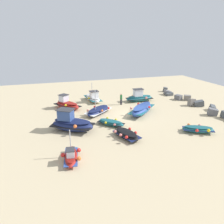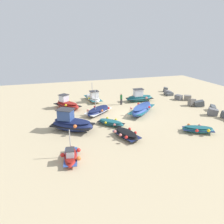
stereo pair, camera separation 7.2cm
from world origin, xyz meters
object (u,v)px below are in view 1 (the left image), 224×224
(fishing_boat_1, at_px, (198,129))
(fishing_boat_8, at_px, (93,98))
(person_walking, at_px, (121,98))
(fishing_boat_9, at_px, (111,123))
(fishing_boat_0, at_px, (127,134))
(fishing_boat_5, at_px, (67,104))
(fishing_boat_7, at_px, (71,156))
(fishing_boat_3, at_px, (142,109))
(fishing_boat_2, at_px, (139,97))
(fishing_boat_4, at_px, (72,123))
(fishing_boat_6, at_px, (98,111))

(fishing_boat_1, bearing_deg, fishing_boat_8, -35.27)
(person_walking, bearing_deg, fishing_boat_9, 1.92)
(fishing_boat_0, distance_m, fishing_boat_5, 11.82)
(fishing_boat_7, bearing_deg, fishing_boat_8, 170.18)
(fishing_boat_3, relative_size, person_walking, 2.96)
(fishing_boat_7, height_order, fishing_boat_8, fishing_boat_8)
(fishing_boat_8, relative_size, person_walking, 2.67)
(fishing_boat_3, bearing_deg, fishing_boat_1, -110.85)
(fishing_boat_2, bearing_deg, fishing_boat_1, 94.32)
(fishing_boat_0, bearing_deg, fishing_boat_5, 4.81)
(fishing_boat_1, relative_size, fishing_boat_5, 0.80)
(fishing_boat_4, bearing_deg, fishing_boat_3, -132.01)
(fishing_boat_0, relative_size, fishing_boat_2, 0.81)
(fishing_boat_0, bearing_deg, fishing_boat_7, 95.92)
(fishing_boat_2, relative_size, fishing_boat_7, 1.33)
(person_walking, bearing_deg, fishing_boat_8, -100.93)
(fishing_boat_1, xyz_separation_m, fishing_boat_9, (-4.47, -8.02, -0.04))
(fishing_boat_8, bearing_deg, fishing_boat_2, 64.71)
(fishing_boat_3, bearing_deg, fishing_boat_8, 78.13)
(fishing_boat_8, xyz_separation_m, fishing_boat_9, (10.06, -0.23, -0.23))
(fishing_boat_4, bearing_deg, fishing_boat_8, -82.19)
(fishing_boat_4, bearing_deg, fishing_boat_5, -60.59)
(fishing_boat_6, relative_size, fishing_boat_8, 0.93)
(fishing_boat_5, distance_m, fishing_boat_9, 8.47)
(fishing_boat_4, distance_m, fishing_boat_6, 5.75)
(person_walking, bearing_deg, fishing_boat_2, 134.73)
(fishing_boat_0, xyz_separation_m, fishing_boat_8, (-13.52, -0.31, 0.19))
(fishing_boat_9, distance_m, person_walking, 7.99)
(fishing_boat_0, distance_m, fishing_boat_7, 6.18)
(person_walking, bearing_deg, fishing_boat_1, 50.29)
(fishing_boat_3, height_order, fishing_boat_8, fishing_boat_8)
(fishing_boat_4, xyz_separation_m, fishing_boat_7, (5.86, -0.81, -0.40))
(fishing_boat_2, height_order, fishing_boat_8, fishing_boat_8)
(person_walking, bearing_deg, fishing_boat_0, 12.94)
(fishing_boat_6, height_order, fishing_boat_7, fishing_boat_6)
(fishing_boat_8, distance_m, fishing_boat_9, 10.07)
(fishing_boat_5, xyz_separation_m, fishing_boat_6, (3.34, 3.58, -0.20))
(fishing_boat_2, xyz_separation_m, fishing_boat_8, (-2.16, -6.75, -0.08))
(fishing_boat_4, bearing_deg, person_walking, -106.61)
(person_walking, bearing_deg, fishing_boat_5, -63.35)
(fishing_boat_8, bearing_deg, fishing_boat_9, -8.83)
(fishing_boat_0, height_order, fishing_boat_8, fishing_boat_8)
(fishing_boat_7, xyz_separation_m, person_walking, (-12.96, 8.86, 0.57))
(fishing_boat_4, relative_size, person_walking, 2.87)
(fishing_boat_1, height_order, person_walking, person_walking)
(fishing_boat_2, height_order, fishing_boat_4, fishing_boat_4)
(fishing_boat_2, xyz_separation_m, fishing_boat_4, (7.96, -11.29, 0.16))
(fishing_boat_9, relative_size, person_walking, 1.81)
(fishing_boat_3, height_order, fishing_boat_9, fishing_boat_3)
(fishing_boat_0, distance_m, fishing_boat_8, 13.52)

